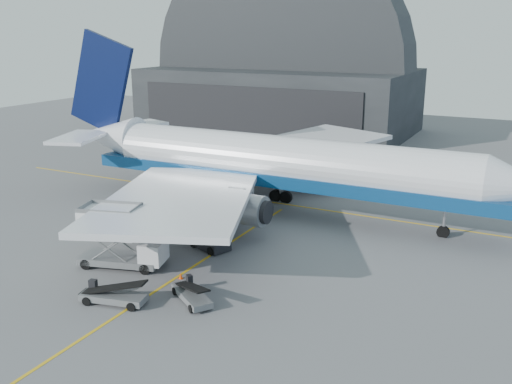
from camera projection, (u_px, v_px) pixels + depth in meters
The scene contains 9 objects.
ground at pixel (192, 267), 47.84m from camera, with size 200.00×200.00×0.00m, color #565659.
taxi_lines at pixel (260, 223), 58.67m from camera, with size 80.00×42.12×0.02m.
hangar at pixel (280, 81), 110.44m from camera, with size 50.00×28.30×28.00m.
airliner at pixel (267, 162), 61.66m from camera, with size 55.41×53.73×19.45m.
catering_truck at pixel (119, 238), 47.45m from camera, with size 7.69×4.54×4.98m.
pushback_tug at pixel (211, 242), 51.69m from camera, with size 4.10×3.16×1.68m.
belt_loader_a at pixel (113, 295), 41.44m from camera, with size 5.25×2.69×1.96m.
belt_loader_b at pixel (192, 294), 41.78m from camera, with size 4.50×3.74×1.80m.
traffic_cone at pixel (181, 276), 45.63m from camera, with size 0.33×0.33×0.48m.
Camera 1 is at (24.98, -36.93, 19.23)m, focal length 40.00 mm.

